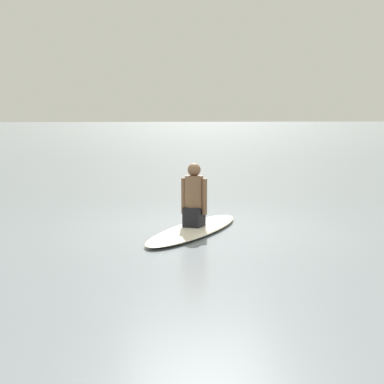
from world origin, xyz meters
The scene contains 3 objects.
ground_plane centered at (0.00, 0.00, 0.00)m, with size 400.00×400.00×0.00m, color gray.
surfboard centered at (-0.21, -0.38, 0.05)m, with size 3.27×0.77×0.10m, color silver.
person_paddler centered at (-0.21, -0.38, 0.56)m, with size 0.41×0.43×1.02m.
Camera 1 is at (-2.34, -10.66, 1.86)m, focal length 61.76 mm.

